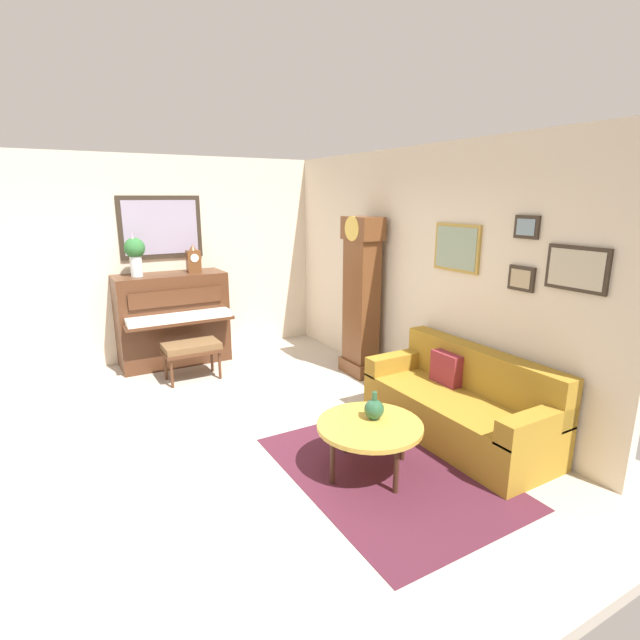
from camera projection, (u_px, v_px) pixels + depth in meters
The scene contains 12 objects.
ground_plane at pixel (220, 433), 4.86m from camera, with size 6.40×6.00×0.10m, color #B2A899.
wall_left at pixel (154, 260), 6.68m from camera, with size 0.13×4.90×2.80m.
wall_back at pixel (413, 272), 5.64m from camera, with size 5.30×0.13×2.80m.
area_rug at pixel (387, 471), 4.09m from camera, with size 2.10×1.50×0.01m, color #4C1E2D.
piano at pixel (173, 319), 6.62m from camera, with size 0.87×1.44×1.25m.
piano_bench at pixel (192, 349), 6.05m from camera, with size 0.42×0.70×0.48m.
grandfather_clock at pixel (361, 301), 6.13m from camera, with size 0.52×0.34×2.03m.
couch at pixel (460, 405), 4.63m from camera, with size 1.90×0.80×0.84m.
coffee_table at pixel (370, 427), 3.99m from camera, with size 0.88×0.88×0.44m.
mantel_clock at pixel (193, 260), 6.58m from camera, with size 0.13×0.18×0.38m.
flower_vase at pixel (135, 252), 6.18m from camera, with size 0.26×0.26×0.58m.
green_jug at pixel (374, 409), 4.06m from camera, with size 0.17×0.17×0.24m.
Camera 1 is at (4.34, -1.34, 2.26)m, focal length 27.11 mm.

